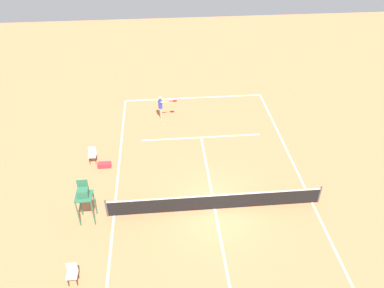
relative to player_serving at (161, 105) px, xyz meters
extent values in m
plane|color=#D37A4C|center=(-2.44, 8.88, -0.99)|extent=(60.00, 60.00, 0.00)
cube|color=white|center=(-2.44, -2.57, -0.99)|extent=(10.11, 0.10, 0.01)
cube|color=white|center=(-7.50, 8.88, -0.99)|extent=(0.10, 22.89, 0.01)
cube|color=white|center=(2.61, 8.88, -0.99)|extent=(0.10, 22.89, 0.01)
cube|color=white|center=(-2.44, 2.58, -0.99)|extent=(7.58, 0.10, 0.01)
cube|color=white|center=(-2.44, 8.88, -0.99)|extent=(0.10, 12.59, 0.01)
cylinder|color=#4C4C51|center=(-7.80, 8.88, -0.46)|extent=(0.10, 0.10, 1.07)
cylinder|color=#4C4C51|center=(2.91, 8.88, -0.46)|extent=(0.10, 0.10, 1.07)
cube|color=black|center=(-2.44, 8.88, -0.54)|extent=(10.71, 0.03, 0.91)
cube|color=white|center=(-2.44, 8.88, -0.06)|extent=(10.71, 0.04, 0.06)
cylinder|color=#D8A884|center=(0.06, -0.10, -0.60)|extent=(0.12, 0.12, 0.78)
cylinder|color=#D8A884|center=(0.04, 0.10, -0.60)|extent=(0.12, 0.12, 0.78)
cylinder|color=#2647B7|center=(0.05, 0.00, 0.09)|extent=(0.28, 0.28, 0.61)
sphere|color=#D8A884|center=(0.05, 0.00, 0.57)|extent=(0.22, 0.22, 0.22)
cylinder|color=#D8A884|center=(0.07, -0.19, 0.12)|extent=(0.09, 0.09, 0.54)
cylinder|color=#D8A884|center=(-0.24, 0.15, 0.32)|extent=(0.55, 0.15, 0.09)
cylinder|color=black|center=(-0.64, 0.10, 0.32)|extent=(0.26, 0.07, 0.04)
ellipsoid|color=red|center=(-0.92, 0.07, 0.32)|extent=(0.35, 0.32, 0.04)
sphere|color=#CCE033|center=(-0.11, 0.92, -0.96)|extent=(0.07, 0.07, 0.07)
cylinder|color=#2D6B4C|center=(3.46, 9.38, -0.22)|extent=(0.07, 0.07, 1.55)
cylinder|color=#2D6B4C|center=(4.16, 9.38, -0.22)|extent=(0.07, 0.07, 1.55)
cylinder|color=#2D6B4C|center=(3.46, 8.68, -0.22)|extent=(0.07, 0.07, 1.55)
cylinder|color=#2D6B4C|center=(4.16, 8.68, -0.22)|extent=(0.07, 0.07, 1.55)
cube|color=#2D6B4C|center=(3.81, 9.03, 0.59)|extent=(0.80, 0.80, 0.06)
cube|color=#2D6B4C|center=(3.81, 9.03, 0.82)|extent=(0.50, 0.44, 0.40)
cube|color=#2D6B4C|center=(3.81, 8.83, 1.17)|extent=(0.50, 0.06, 0.50)
cylinder|color=#262626|center=(3.81, 12.68, -0.77)|extent=(0.04, 0.04, 0.45)
cylinder|color=#262626|center=(4.17, 12.68, -0.77)|extent=(0.04, 0.04, 0.45)
cylinder|color=#262626|center=(3.81, 12.33, -0.77)|extent=(0.04, 0.04, 0.45)
cylinder|color=#262626|center=(4.17, 12.33, -0.77)|extent=(0.04, 0.04, 0.45)
cube|color=silver|center=(3.99, 12.50, -0.51)|extent=(0.44, 0.44, 0.06)
cube|color=silver|center=(3.99, 12.28, -0.26)|extent=(0.44, 0.04, 0.44)
cylinder|color=#262626|center=(3.94, 4.67, -0.77)|extent=(0.04, 0.04, 0.45)
cylinder|color=#262626|center=(4.29, 4.67, -0.77)|extent=(0.04, 0.04, 0.45)
cylinder|color=#262626|center=(3.94, 4.32, -0.77)|extent=(0.04, 0.04, 0.45)
cylinder|color=#262626|center=(4.29, 4.32, -0.77)|extent=(0.04, 0.04, 0.45)
cube|color=silver|center=(4.11, 4.50, -0.51)|extent=(0.44, 0.44, 0.06)
cube|color=silver|center=(4.11, 4.28, -0.26)|extent=(0.44, 0.04, 0.44)
cube|color=red|center=(3.42, 5.02, -0.84)|extent=(0.76, 0.32, 0.30)
camera|label=1|loc=(-0.06, 22.35, 13.07)|focal=35.73mm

